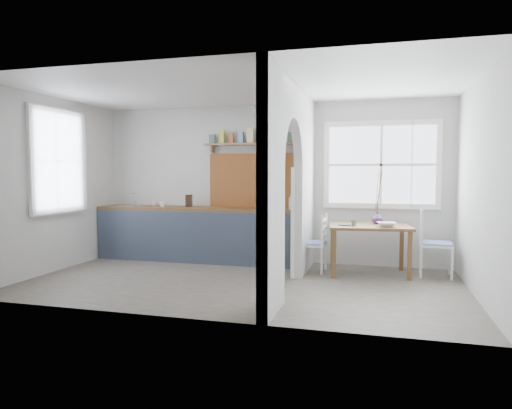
% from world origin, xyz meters
% --- Properties ---
extents(floor, '(5.80, 3.20, 0.01)m').
position_xyz_m(floor, '(0.00, 0.00, 0.00)').
color(floor, slate).
rests_on(floor, ground).
extents(ceiling, '(5.80, 3.20, 0.01)m').
position_xyz_m(ceiling, '(0.00, 0.00, 2.60)').
color(ceiling, silver).
rests_on(ceiling, walls).
extents(walls, '(5.81, 3.21, 2.60)m').
position_xyz_m(walls, '(0.00, 0.00, 1.30)').
color(walls, silver).
rests_on(walls, floor).
extents(partition, '(0.12, 3.20, 2.60)m').
position_xyz_m(partition, '(0.70, 0.06, 1.45)').
color(partition, silver).
rests_on(partition, floor).
extents(kitchen_window, '(0.10, 1.16, 1.50)m').
position_xyz_m(kitchen_window, '(-2.87, 0.00, 1.65)').
color(kitchen_window, white).
rests_on(kitchen_window, walls).
extents(nook_window, '(1.76, 0.10, 1.30)m').
position_xyz_m(nook_window, '(1.80, 1.56, 1.60)').
color(nook_window, white).
rests_on(nook_window, walls).
extents(counter, '(3.50, 0.60, 0.90)m').
position_xyz_m(counter, '(-1.13, 1.33, 0.46)').
color(counter, brown).
rests_on(counter, floor).
extents(sink, '(0.40, 0.40, 0.02)m').
position_xyz_m(sink, '(-2.43, 1.30, 0.89)').
color(sink, '#AFB5BD').
rests_on(sink, counter).
extents(backsplash, '(1.65, 0.03, 0.90)m').
position_xyz_m(backsplash, '(-0.20, 1.58, 1.35)').
color(backsplash, brown).
rests_on(backsplash, walls).
extents(shelf, '(1.75, 0.20, 0.21)m').
position_xyz_m(shelf, '(-0.21, 1.49, 2.01)').
color(shelf, brown).
rests_on(shelf, walls).
extents(pendant_lamp, '(0.26, 0.26, 0.16)m').
position_xyz_m(pendant_lamp, '(0.15, 1.15, 1.88)').
color(pendant_lamp, silver).
rests_on(pendant_lamp, ceiling).
extents(utensil_rail, '(0.02, 0.50, 0.02)m').
position_xyz_m(utensil_rail, '(0.61, 0.90, 1.45)').
color(utensil_rail, '#AFB5BD').
rests_on(utensil_rail, partition).
extents(dining_table, '(1.23, 0.90, 0.72)m').
position_xyz_m(dining_table, '(1.65, 0.98, 0.36)').
color(dining_table, brown).
rests_on(dining_table, floor).
extents(chair_left, '(0.42, 0.42, 0.86)m').
position_xyz_m(chair_left, '(0.83, 0.94, 0.43)').
color(chair_left, white).
rests_on(chair_left, floor).
extents(chair_right, '(0.47, 0.47, 0.96)m').
position_xyz_m(chair_right, '(2.57, 1.06, 0.48)').
color(chair_right, white).
rests_on(chair_right, floor).
extents(kettle, '(0.23, 0.21, 0.22)m').
position_xyz_m(kettle, '(0.47, 1.29, 1.01)').
color(kettle, white).
rests_on(kettle, counter).
extents(mug_a, '(0.12, 0.12, 0.09)m').
position_xyz_m(mug_a, '(-1.73, 1.18, 0.95)').
color(mug_a, white).
rests_on(mug_a, counter).
extents(mug_b, '(0.12, 0.12, 0.09)m').
position_xyz_m(mug_b, '(-1.98, 1.37, 0.95)').
color(mug_b, silver).
rests_on(mug_b, counter).
extents(knife_block, '(0.11, 0.14, 0.21)m').
position_xyz_m(knife_block, '(-1.34, 1.37, 1.00)').
color(knife_block, '#3B251C').
rests_on(knife_block, counter).
extents(jar, '(0.13, 0.13, 0.17)m').
position_xyz_m(jar, '(-1.35, 1.39, 0.99)').
color(jar, gray).
rests_on(jar, counter).
extents(towel_magenta, '(0.02, 0.03, 0.51)m').
position_xyz_m(towel_magenta, '(0.58, 0.99, 0.28)').
color(towel_magenta, '#AF1446').
rests_on(towel_magenta, counter).
extents(towel_orange, '(0.02, 0.03, 0.50)m').
position_xyz_m(towel_orange, '(0.58, 0.92, 0.25)').
color(towel_orange, gold).
rests_on(towel_orange, counter).
extents(bowl, '(0.31, 0.31, 0.06)m').
position_xyz_m(bowl, '(1.89, 0.86, 0.75)').
color(bowl, white).
rests_on(bowl, dining_table).
extents(table_cup, '(0.11, 0.11, 0.08)m').
position_xyz_m(table_cup, '(1.43, 0.86, 0.76)').
color(table_cup, '#5F885B').
rests_on(table_cup, dining_table).
extents(plate, '(0.23, 0.23, 0.01)m').
position_xyz_m(plate, '(1.30, 0.87, 0.72)').
color(plate, '#363031').
rests_on(plate, dining_table).
extents(vase, '(0.22, 0.22, 0.17)m').
position_xyz_m(vase, '(1.76, 1.21, 0.80)').
color(vase, '#482E5C').
rests_on(vase, dining_table).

